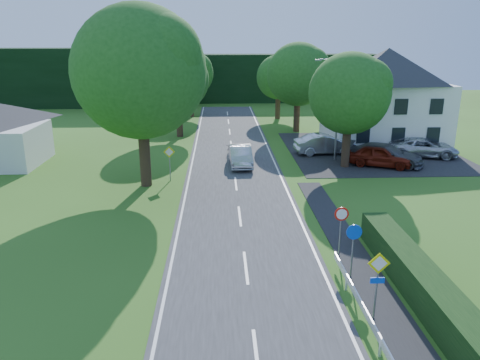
{
  "coord_description": "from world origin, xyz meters",
  "views": [
    {
      "loc": [
        -1.06,
        -6.13,
        9.58
      ],
      "look_at": [
        0.05,
        18.7,
        1.92
      ],
      "focal_mm": 35.0,
      "sensor_mm": 36.0,
      "label": 1
    }
  ],
  "objects_px": {
    "parked_car_silver_a": "(325,144)",
    "parked_car_silver_b": "(424,147)",
    "moving_car": "(241,156)",
    "parasol": "(379,135)",
    "streetlight": "(336,105)",
    "motorcycle": "(230,149)",
    "parked_car_grey": "(385,155)",
    "parked_car_red": "(380,156)"
  },
  "relations": [
    {
      "from": "streetlight",
      "to": "parked_car_silver_b",
      "type": "height_order",
      "value": "streetlight"
    },
    {
      "from": "streetlight",
      "to": "parasol",
      "type": "bearing_deg",
      "value": 40.44
    },
    {
      "from": "streetlight",
      "to": "parked_car_silver_b",
      "type": "bearing_deg",
      "value": 5.65
    },
    {
      "from": "parked_car_silver_a",
      "to": "parasol",
      "type": "bearing_deg",
      "value": -72.62
    },
    {
      "from": "parasol",
      "to": "streetlight",
      "type": "bearing_deg",
      "value": -139.56
    },
    {
      "from": "parked_car_red",
      "to": "parked_car_grey",
      "type": "height_order",
      "value": "parked_car_red"
    },
    {
      "from": "parked_car_red",
      "to": "parked_car_silver_a",
      "type": "xyz_separation_m",
      "value": [
        -3.34,
        4.12,
        0.01
      ]
    },
    {
      "from": "motorcycle",
      "to": "parked_car_silver_a",
      "type": "relative_size",
      "value": 0.37
    },
    {
      "from": "parasol",
      "to": "motorcycle",
      "type": "bearing_deg",
      "value": -169.57
    },
    {
      "from": "parked_car_silver_b",
      "to": "parasol",
      "type": "distance_m",
      "value": 4.45
    },
    {
      "from": "moving_car",
      "to": "parked_car_grey",
      "type": "height_order",
      "value": "parked_car_grey"
    },
    {
      "from": "moving_car",
      "to": "parked_car_silver_b",
      "type": "height_order",
      "value": "moving_car"
    },
    {
      "from": "streetlight",
      "to": "parked_car_silver_a",
      "type": "xyz_separation_m",
      "value": [
        -0.25,
        2.07,
        -3.59
      ]
    },
    {
      "from": "parked_car_grey",
      "to": "moving_car",
      "type": "bearing_deg",
      "value": 112.92
    },
    {
      "from": "parked_car_silver_a",
      "to": "parked_car_grey",
      "type": "relative_size",
      "value": 0.9
    },
    {
      "from": "streetlight",
      "to": "parked_car_silver_b",
      "type": "distance_m",
      "value": 8.58
    },
    {
      "from": "motorcycle",
      "to": "parked_car_silver_b",
      "type": "relative_size",
      "value": 0.34
    },
    {
      "from": "parked_car_grey",
      "to": "parked_car_red",
      "type": "bearing_deg",
      "value": 145.52
    },
    {
      "from": "streetlight",
      "to": "motorcycle",
      "type": "relative_size",
      "value": 4.24
    },
    {
      "from": "motorcycle",
      "to": "streetlight",
      "type": "bearing_deg",
      "value": -15.81
    },
    {
      "from": "motorcycle",
      "to": "parked_car_red",
      "type": "xyz_separation_m",
      "value": [
        11.37,
        -3.96,
        0.33
      ]
    },
    {
      "from": "moving_car",
      "to": "parked_car_silver_a",
      "type": "relative_size",
      "value": 0.92
    },
    {
      "from": "parked_car_silver_a",
      "to": "motorcycle",
      "type": "bearing_deg",
      "value": 85.26
    },
    {
      "from": "streetlight",
      "to": "parked_car_grey",
      "type": "relative_size",
      "value": 1.41
    },
    {
      "from": "parked_car_red",
      "to": "parked_car_silver_a",
      "type": "relative_size",
      "value": 0.95
    },
    {
      "from": "parked_car_silver_b",
      "to": "parasol",
      "type": "xyz_separation_m",
      "value": [
        -2.57,
        3.62,
        0.3
      ]
    },
    {
      "from": "parked_car_silver_a",
      "to": "parasol",
      "type": "height_order",
      "value": "parasol"
    },
    {
      "from": "parked_car_red",
      "to": "parasol",
      "type": "xyz_separation_m",
      "value": [
        2.05,
        6.43,
        0.24
      ]
    },
    {
      "from": "streetlight",
      "to": "moving_car",
      "type": "height_order",
      "value": "streetlight"
    },
    {
      "from": "parked_car_silver_a",
      "to": "parked_car_silver_b",
      "type": "height_order",
      "value": "parked_car_silver_a"
    },
    {
      "from": "parked_car_silver_a",
      "to": "streetlight",
      "type": "bearing_deg",
      "value": -179.07
    },
    {
      "from": "moving_car",
      "to": "parasol",
      "type": "xyz_separation_m",
      "value": [
        12.66,
        5.75,
        0.3
      ]
    },
    {
      "from": "streetlight",
      "to": "parasol",
      "type": "distance_m",
      "value": 7.55
    },
    {
      "from": "moving_car",
      "to": "parked_car_red",
      "type": "bearing_deg",
      "value": -5.11
    },
    {
      "from": "motorcycle",
      "to": "parasol",
      "type": "distance_m",
      "value": 13.66
    },
    {
      "from": "parked_car_silver_b",
      "to": "moving_car",
      "type": "bearing_deg",
      "value": 111.84
    },
    {
      "from": "parked_car_red",
      "to": "parked_car_silver_a",
      "type": "bearing_deg",
      "value": 63.26
    },
    {
      "from": "parked_car_red",
      "to": "parked_car_grey",
      "type": "bearing_deg",
      "value": -35.18
    },
    {
      "from": "streetlight",
      "to": "motorcycle",
      "type": "distance_m",
      "value": 9.36
    },
    {
      "from": "parked_car_red",
      "to": "parasol",
      "type": "distance_m",
      "value": 6.75
    },
    {
      "from": "streetlight",
      "to": "parked_car_silver_b",
      "type": "xyz_separation_m",
      "value": [
        7.72,
        0.76,
        -3.66
      ]
    },
    {
      "from": "motorcycle",
      "to": "parasol",
      "type": "height_order",
      "value": "parasol"
    }
  ]
}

